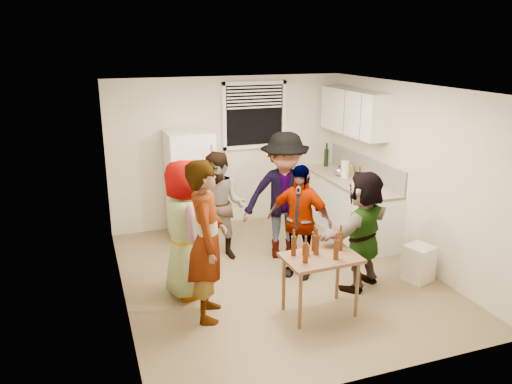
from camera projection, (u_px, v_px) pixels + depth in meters
name	position (u px, v px, depth m)	size (l,w,h in m)	color
room	(277.00, 276.00, 6.74)	(4.00, 4.50, 2.50)	beige
window	(255.00, 115.00, 8.33)	(1.12, 0.10, 1.06)	white
refrigerator	(190.00, 184.00, 7.94)	(0.70, 0.70, 1.70)	white
counter_lower	(348.00, 207.00, 8.19)	(0.60, 2.20, 0.86)	white
countertop	(349.00, 180.00, 8.06)	(0.64, 2.22, 0.04)	#BDAE9A
backsplash	(365.00, 167.00, 8.09)	(0.03, 2.20, 0.36)	#B9B4AB
upper_cabinets	(354.00, 112.00, 7.97)	(0.34, 1.60, 0.70)	white
kettle	(339.00, 176.00, 8.26)	(0.23, 0.19, 0.19)	silver
paper_towel	(344.00, 178.00, 8.15)	(0.13, 0.13, 0.28)	white
wine_bottle	(326.00, 166.00, 8.89)	(0.08, 0.08, 0.31)	black
beer_bottle_counter	(359.00, 188.00, 7.60)	(0.06, 0.06, 0.24)	#47230C
blue_cup	(361.00, 192.00, 7.39)	(0.09, 0.09, 0.12)	#1A4DAC
picture_frame	(350.00, 168.00, 8.43)	(0.02, 0.18, 0.15)	#EAD149
trash_bin	(419.00, 262.00, 6.57)	(0.33, 0.33, 0.48)	silver
serving_table	(319.00, 313.00, 5.83)	(0.85, 0.57, 0.72)	brown
beer_bottle_table	(316.00, 254.00, 5.68)	(0.06, 0.06, 0.23)	#47230C
red_cup	(306.00, 255.00, 5.66)	(0.09, 0.09, 0.12)	#BD2006
guest_grey	(188.00, 293.00, 6.29)	(0.84, 1.72, 0.55)	gray
guest_stripe	(209.00, 315.00, 5.78)	(0.68, 1.85, 0.44)	#141933
guest_back_left	(221.00, 257.00, 7.32)	(0.76, 1.57, 0.60)	brown
guest_back_right	(283.00, 255.00, 7.38)	(1.19, 1.84, 0.68)	#44444A
guest_black	(298.00, 274.00, 6.81)	(0.90, 1.53, 0.37)	black
guest_orange	(359.00, 285.00, 6.48)	(1.43, 1.54, 0.46)	#E28F4A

